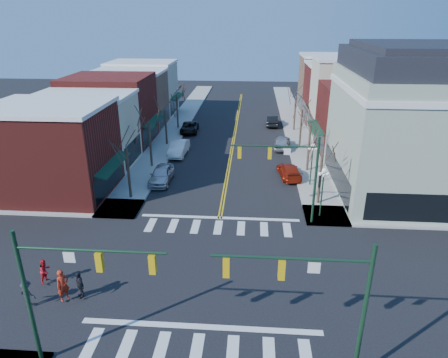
% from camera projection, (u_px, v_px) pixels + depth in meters
% --- Properties ---
extents(ground, '(160.00, 160.00, 0.00)m').
position_uv_depth(ground, '(210.00, 275.00, 25.65)').
color(ground, black).
rests_on(ground, ground).
extents(sidewalk_left, '(3.50, 70.00, 0.15)m').
position_uv_depth(sidewalk_left, '(151.00, 163.00, 44.64)').
color(sidewalk_left, '#9E9B93').
rests_on(sidewalk_left, ground).
extents(sidewalk_right, '(3.50, 70.00, 0.15)m').
position_uv_depth(sidewalk_right, '(309.00, 167.00, 43.46)').
color(sidewalk_right, '#9E9B93').
rests_on(sidewalk_right, ground).
extents(bldg_left_brick_a, '(10.00, 8.50, 8.00)m').
position_uv_depth(bldg_left_brick_a, '(52.00, 152.00, 35.99)').
color(bldg_left_brick_a, maroon).
rests_on(bldg_left_brick_a, ground).
extents(bldg_left_stucco_a, '(10.00, 7.00, 7.50)m').
position_uv_depth(bldg_left_stucco_a, '(86.00, 131.00, 43.22)').
color(bldg_left_stucco_a, beige).
rests_on(bldg_left_stucco_a, ground).
extents(bldg_left_brick_b, '(10.00, 9.00, 8.50)m').
position_uv_depth(bldg_left_brick_b, '(111.00, 110.00, 50.40)').
color(bldg_left_brick_b, maroon).
rests_on(bldg_left_brick_b, ground).
extents(bldg_left_tan, '(10.00, 7.50, 7.80)m').
position_uv_depth(bldg_left_tan, '(130.00, 100.00, 58.13)').
color(bldg_left_tan, '#926A50').
rests_on(bldg_left_tan, ground).
extents(bldg_left_stucco_b, '(10.00, 8.00, 8.20)m').
position_uv_depth(bldg_left_stucco_b, '(143.00, 89.00, 65.19)').
color(bldg_left_stucco_b, beige).
rests_on(bldg_left_stucco_b, ground).
extents(bldg_right_brick_a, '(10.00, 8.50, 8.00)m').
position_uv_depth(bldg_right_brick_a, '(364.00, 120.00, 46.79)').
color(bldg_right_brick_a, maroon).
rests_on(bldg_right_brick_a, ground).
extents(bldg_right_stucco, '(10.00, 7.00, 10.00)m').
position_uv_depth(bldg_right_stucco, '(350.00, 99.00, 53.55)').
color(bldg_right_stucco, beige).
rests_on(bldg_right_stucco, ground).
extents(bldg_right_brick_b, '(10.00, 8.00, 8.50)m').
position_uv_depth(bldg_right_brick_b, '(339.00, 94.00, 60.74)').
color(bldg_right_brick_b, maroon).
rests_on(bldg_right_brick_b, ground).
extents(bldg_right_tan, '(10.00, 8.00, 9.00)m').
position_uv_depth(bldg_right_tan, '(330.00, 84.00, 68.02)').
color(bldg_right_tan, '#926A50').
rests_on(bldg_right_tan, ground).
extents(victorian_corner, '(12.25, 14.25, 13.30)m').
position_uv_depth(victorian_corner, '(411.00, 122.00, 35.34)').
color(victorian_corner, '#9DA993').
rests_on(victorian_corner, ground).
extents(traffic_mast_near_left, '(6.60, 0.28, 7.20)m').
position_uv_depth(traffic_mast_near_left, '(64.00, 282.00, 17.40)').
color(traffic_mast_near_left, '#14331E').
rests_on(traffic_mast_near_left, ground).
extents(traffic_mast_near_right, '(6.60, 0.28, 7.20)m').
position_uv_depth(traffic_mast_near_right, '(322.00, 294.00, 16.66)').
color(traffic_mast_near_right, '#14331E').
rests_on(traffic_mast_near_right, ground).
extents(traffic_mast_far_right, '(6.60, 0.28, 7.20)m').
position_uv_depth(traffic_mast_far_right, '(292.00, 168.00, 30.29)').
color(traffic_mast_far_right, '#14331E').
rests_on(traffic_mast_far_right, ground).
extents(lamppost_corner, '(0.36, 0.36, 4.33)m').
position_uv_depth(lamppost_corner, '(323.00, 184.00, 31.79)').
color(lamppost_corner, '#14331E').
rests_on(lamppost_corner, ground).
extents(lamppost_midblock, '(0.36, 0.36, 4.33)m').
position_uv_depth(lamppost_midblock, '(312.00, 157.00, 37.78)').
color(lamppost_midblock, '#14331E').
rests_on(lamppost_midblock, ground).
extents(tree_left_a, '(0.24, 0.24, 4.76)m').
position_uv_depth(tree_left_a, '(129.00, 174.00, 35.44)').
color(tree_left_a, '#382B21').
rests_on(tree_left_a, ground).
extents(tree_left_b, '(0.24, 0.24, 5.04)m').
position_uv_depth(tree_left_b, '(150.00, 145.00, 42.75)').
color(tree_left_b, '#382B21').
rests_on(tree_left_b, ground).
extents(tree_left_c, '(0.24, 0.24, 4.55)m').
position_uv_depth(tree_left_c, '(166.00, 128.00, 50.22)').
color(tree_left_c, '#382B21').
rests_on(tree_left_c, ground).
extents(tree_left_d, '(0.24, 0.24, 4.90)m').
position_uv_depth(tree_left_d, '(177.00, 112.00, 57.52)').
color(tree_left_d, '#382B21').
rests_on(tree_left_d, ground).
extents(tree_right_a, '(0.24, 0.24, 4.62)m').
position_uv_depth(tree_right_a, '(320.00, 180.00, 34.33)').
color(tree_right_a, '#382B21').
rests_on(tree_right_a, ground).
extents(tree_right_b, '(0.24, 0.24, 5.18)m').
position_uv_depth(tree_right_b, '(309.00, 148.00, 41.59)').
color(tree_right_b, '#382B21').
rests_on(tree_right_b, ground).
extents(tree_right_c, '(0.24, 0.24, 4.83)m').
position_uv_depth(tree_right_c, '(301.00, 129.00, 49.03)').
color(tree_right_c, '#382B21').
rests_on(tree_right_c, ground).
extents(tree_right_d, '(0.24, 0.24, 4.97)m').
position_uv_depth(tree_right_d, '(295.00, 114.00, 56.37)').
color(tree_right_d, '#382B21').
rests_on(tree_right_d, ground).
extents(car_left_near, '(1.96, 4.83, 1.64)m').
position_uv_depth(car_left_near, '(161.00, 174.00, 39.47)').
color(car_left_near, silver).
rests_on(car_left_near, ground).
extents(car_left_mid, '(1.96, 5.11, 1.66)m').
position_uv_depth(car_left_mid, '(179.00, 148.00, 47.17)').
color(car_left_mid, white).
rests_on(car_left_mid, ground).
extents(car_left_far, '(2.50, 5.09, 1.39)m').
position_uv_depth(car_left_far, '(189.00, 128.00, 56.25)').
color(car_left_far, black).
rests_on(car_left_far, ground).
extents(car_right_near, '(2.55, 4.96, 1.38)m').
position_uv_depth(car_right_near, '(289.00, 171.00, 40.75)').
color(car_right_near, '#9C220E').
rests_on(car_right_near, ground).
extents(car_right_mid, '(2.48, 5.00, 1.64)m').
position_uv_depth(car_right_mid, '(282.00, 142.00, 49.41)').
color(car_right_mid, '#AEAEB2').
rests_on(car_right_mid, ground).
extents(car_right_far, '(1.95, 4.75, 1.53)m').
position_uv_depth(car_right_far, '(273.00, 121.00, 59.55)').
color(car_right_far, black).
rests_on(car_right_far, ground).
extents(pedestrian_red_a, '(0.82, 0.86, 1.97)m').
position_uv_depth(pedestrian_red_a, '(63.00, 285.00, 22.88)').
color(pedestrian_red_a, '#AC2512').
rests_on(pedestrian_red_a, sidewalk_left).
extents(pedestrian_red_b, '(0.77, 0.89, 1.57)m').
position_uv_depth(pedestrian_red_b, '(45.00, 271.00, 24.49)').
color(pedestrian_red_b, red).
rests_on(pedestrian_red_b, sidewalk_left).
extents(pedestrian_dark_a, '(0.98, 0.99, 1.67)m').
position_uv_depth(pedestrian_dark_a, '(80.00, 285.00, 23.17)').
color(pedestrian_dark_a, black).
rests_on(pedestrian_dark_a, sidewalk_left).
extents(pedestrian_dark_b, '(1.13, 0.84, 1.56)m').
position_uv_depth(pedestrian_dark_b, '(27.00, 293.00, 22.56)').
color(pedestrian_dark_b, black).
rests_on(pedestrian_dark_b, sidewalk_left).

